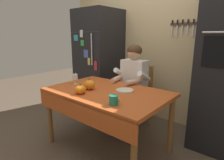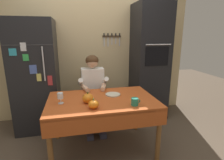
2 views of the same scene
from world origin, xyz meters
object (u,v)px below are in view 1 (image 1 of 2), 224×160
at_px(refrigerator, 99,62).
at_px(chair_behind_person, 138,93).
at_px(dining_table, 106,98).
at_px(serving_tray, 125,90).
at_px(pumpkin_large, 90,85).
at_px(pumpkin_medium, 80,90).
at_px(seated_person, 131,81).
at_px(wine_glass, 75,77).
at_px(coffee_mug, 114,100).

distance_m(refrigerator, chair_behind_person, 0.98).
distance_m(dining_table, serving_tray, 0.24).
distance_m(pumpkin_large, pumpkin_medium, 0.19).
bearing_deg(pumpkin_large, serving_tray, 29.92).
bearing_deg(dining_table, pumpkin_large, -159.22).
distance_m(chair_behind_person, seated_person, 0.29).
bearing_deg(wine_glass, seated_person, 53.31).
relative_size(refrigerator, dining_table, 1.29).
xyz_separation_m(chair_behind_person, pumpkin_medium, (-0.09, -1.05, 0.28)).
bearing_deg(chair_behind_person, refrigerator, 174.26).
height_order(seated_person, pumpkin_medium, seated_person).
distance_m(coffee_mug, pumpkin_large, 0.58).
distance_m(pumpkin_large, serving_tray, 0.42).
bearing_deg(coffee_mug, pumpkin_large, 158.80).
xyz_separation_m(dining_table, chair_behind_person, (-0.05, 0.79, -0.14)).
height_order(chair_behind_person, serving_tray, chair_behind_person).
height_order(refrigerator, coffee_mug, refrigerator).
xyz_separation_m(dining_table, serving_tray, (0.17, 0.14, 0.09)).
relative_size(dining_table, wine_glass, 10.35).
distance_m(refrigerator, wine_glass, 1.01).
distance_m(refrigerator, pumpkin_medium, 1.40).
height_order(wine_glass, pumpkin_medium, wine_glass).
height_order(dining_table, wine_glass, wine_glass).
relative_size(chair_behind_person, coffee_mug, 8.21).
relative_size(seated_person, coffee_mug, 10.99).
xyz_separation_m(refrigerator, pumpkin_large, (0.76, -0.96, -0.10)).
xyz_separation_m(seated_person, pumpkin_medium, (-0.09, -0.86, 0.05)).
distance_m(coffee_mug, wine_glass, 0.90).
relative_size(dining_table, chair_behind_person, 1.51).
bearing_deg(coffee_mug, chair_behind_person, 110.24).
xyz_separation_m(seated_person, pumpkin_large, (-0.14, -0.68, 0.06)).
bearing_deg(dining_table, seated_person, 94.73).
distance_m(dining_table, seated_person, 0.61).
bearing_deg(coffee_mug, serving_tray, 112.57).
bearing_deg(seated_person, dining_table, -85.27).
bearing_deg(seated_person, pumpkin_medium, -96.21).
relative_size(refrigerator, pumpkin_large, 12.98).
distance_m(chair_behind_person, coffee_mug, 1.18).
bearing_deg(serving_tray, chair_behind_person, 108.73).
bearing_deg(chair_behind_person, dining_table, -86.39).
distance_m(seated_person, wine_glass, 0.79).
height_order(refrigerator, wine_glass, refrigerator).
distance_m(dining_table, pumpkin_large, 0.25).
relative_size(coffee_mug, serving_tray, 0.55).
bearing_deg(chair_behind_person, pumpkin_medium, -95.10).
bearing_deg(wine_glass, coffee_mug, -16.36).
distance_m(seated_person, coffee_mug, 0.97).
bearing_deg(serving_tray, wine_glass, -166.71).
xyz_separation_m(chair_behind_person, coffee_mug, (0.40, -1.07, 0.27)).
height_order(dining_table, serving_tray, serving_tray).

